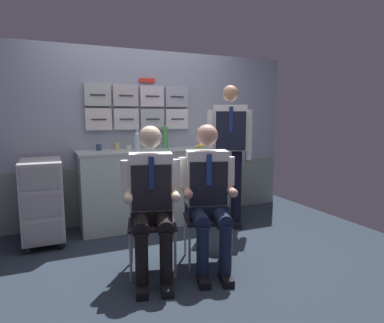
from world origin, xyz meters
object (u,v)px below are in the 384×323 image
at_px(service_trolley, 42,199).
at_px(folding_chair_center, 205,206).
at_px(snack_banana, 200,146).
at_px(crew_member_standing, 230,144).
at_px(crew_member_left, 152,195).
at_px(water_bottle_blue_cap, 165,136).
at_px(folding_chair_left, 151,211).
at_px(paper_cup_tan, 99,147).
at_px(crew_member_center, 208,190).

bearing_deg(service_trolley, folding_chair_center, -36.79).
bearing_deg(snack_banana, crew_member_standing, -67.31).
height_order(crew_member_left, water_bottle_blue_cap, crew_member_left).
relative_size(folding_chair_left, snack_banana, 4.81).
height_order(folding_chair_center, paper_cup_tan, paper_cup_tan).
bearing_deg(crew_member_center, paper_cup_tan, 116.10).
relative_size(crew_member_standing, water_bottle_blue_cap, 5.46).
height_order(crew_member_left, paper_cup_tan, crew_member_left).
bearing_deg(service_trolley, folding_chair_left, -48.08).
distance_m(service_trolley, crew_member_standing, 2.15).
distance_m(folding_chair_center, paper_cup_tan, 1.59).
relative_size(service_trolley, crew_member_left, 0.70).
bearing_deg(crew_member_left, folding_chair_center, 10.81).
relative_size(service_trolley, snack_banana, 5.11).
distance_m(water_bottle_blue_cap, paper_cup_tan, 0.82).
xyz_separation_m(service_trolley, snack_banana, (1.88, 0.13, 0.48)).
height_order(service_trolley, crew_member_left, crew_member_left).
relative_size(water_bottle_blue_cap, snack_banana, 1.80).
height_order(folding_chair_center, water_bottle_blue_cap, water_bottle_blue_cap).
bearing_deg(paper_cup_tan, crew_member_left, -81.15).
bearing_deg(folding_chair_left, service_trolley, 131.92).
bearing_deg(water_bottle_blue_cap, crew_member_standing, -42.46).
distance_m(folding_chair_left, paper_cup_tan, 1.37).
bearing_deg(snack_banana, paper_cup_tan, 173.43).
height_order(folding_chair_center, snack_banana, snack_banana).
height_order(crew_member_left, crew_member_center, crew_member_center).
height_order(folding_chair_left, crew_member_center, crew_member_center).
bearing_deg(folding_chair_center, crew_member_left, -169.19).
bearing_deg(water_bottle_blue_cap, crew_member_left, -113.09).
bearing_deg(folding_chair_center, service_trolley, 143.21).
xyz_separation_m(folding_chair_center, crew_member_center, (-0.04, -0.15, 0.19)).
bearing_deg(service_trolley, water_bottle_blue_cap, 9.79).
bearing_deg(crew_member_standing, folding_chair_left, -149.92).
bearing_deg(crew_member_left, service_trolley, 126.62).
height_order(crew_member_standing, snack_banana, crew_member_standing).
xyz_separation_m(paper_cup_tan, snack_banana, (1.25, -0.14, -0.02)).
xyz_separation_m(crew_member_left, crew_member_center, (0.50, -0.05, 0.00)).
bearing_deg(water_bottle_blue_cap, folding_chair_center, -92.32).
bearing_deg(paper_cup_tan, water_bottle_blue_cap, -1.75).
xyz_separation_m(folding_chair_center, water_bottle_blue_cap, (0.05, 1.29, 0.57)).
height_order(crew_member_center, crew_member_standing, crew_member_standing).
height_order(service_trolley, folding_chair_center, service_trolley).
distance_m(service_trolley, snack_banana, 1.94).
xyz_separation_m(service_trolley, crew_member_standing, (2.06, -0.31, 0.53)).
xyz_separation_m(service_trolley, folding_chair_left, (0.89, -0.99, 0.03)).
bearing_deg(paper_cup_tan, folding_chair_left, -78.39).
relative_size(water_bottle_blue_cap, paper_cup_tan, 4.12).
distance_m(crew_member_standing, water_bottle_blue_cap, 0.84).
bearing_deg(water_bottle_blue_cap, service_trolley, -170.21).
height_order(water_bottle_blue_cap, snack_banana, water_bottle_blue_cap).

